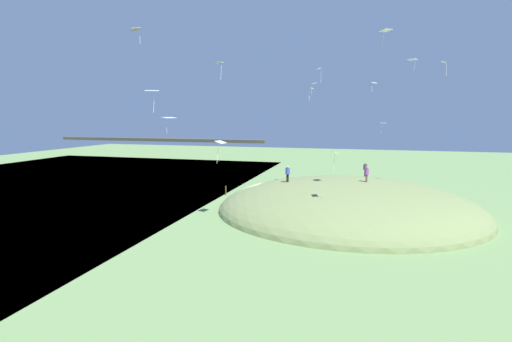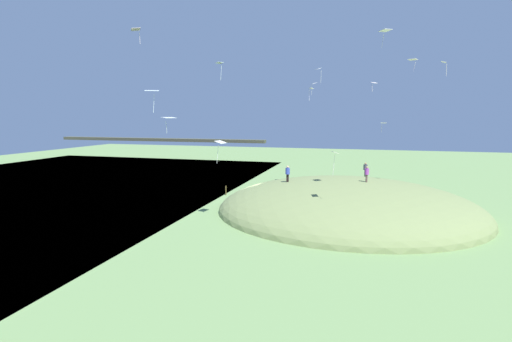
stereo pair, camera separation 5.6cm
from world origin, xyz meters
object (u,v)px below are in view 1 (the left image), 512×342
at_px(kite_2, 152,91).
at_px(kite_7, 374,83).
at_px(kite_0, 444,63).
at_px(kite_9, 311,89).
at_px(person_on_hilltop, 367,172).
at_px(kite_11, 314,84).
at_px(person_watching_kites, 365,168).
at_px(kite_5, 413,60).
at_px(kite_4, 335,155).
at_px(person_walking_path, 288,172).
at_px(kite_8, 383,124).
at_px(kite_12, 136,30).
at_px(mooring_post, 226,191).
at_px(kite_13, 385,31).
at_px(kite_3, 169,118).
at_px(kite_6, 220,143).
at_px(kite_10, 319,70).
at_px(kite_1, 220,64).

height_order(kite_2, kite_7, kite_7).
distance_m(kite_0, kite_9, 14.99).
xyz_separation_m(person_on_hilltop, kite_11, (-7.23, 12.60, 10.13)).
distance_m(person_watching_kites, kite_5, 17.19).
relative_size(kite_4, kite_9, 1.33).
bearing_deg(person_on_hilltop, kite_11, -170.16).
distance_m(person_walking_path, kite_9, 11.55).
bearing_deg(person_on_hilltop, kite_8, 151.62).
relative_size(kite_5, kite_7, 1.30).
height_order(kite_8, kite_12, kite_12).
xyz_separation_m(person_on_hilltop, mooring_post, (-17.35, 4.95, -3.80)).
distance_m(kite_9, kite_13, 14.77).
relative_size(kite_3, kite_5, 0.85).
relative_size(kite_9, kite_11, 0.93).
bearing_deg(kite_3, kite_6, 61.94).
bearing_deg(kite_9, kite_11, 94.04).
bearing_deg(person_walking_path, kite_2, 34.75).
xyz_separation_m(kite_2, kite_13, (18.95, 5.54, 4.99)).
bearing_deg(kite_6, person_walking_path, 48.83).
bearing_deg(kite_3, kite_10, 54.60).
xyz_separation_m(person_watching_kites, kite_10, (-5.55, -2.80, 11.32)).
height_order(kite_1, mooring_post, kite_1).
relative_size(kite_5, kite_11, 0.95).
height_order(kite_1, kite_5, kite_5).
bearing_deg(kite_8, kite_13, -93.73).
height_order(person_walking_path, mooring_post, person_walking_path).
bearing_deg(kite_6, kite_13, 3.56).
bearing_deg(kite_5, kite_1, -139.09).
xyz_separation_m(person_watching_kites, kite_11, (-7.17, 5.94, 10.56)).
relative_size(kite_1, kite_3, 1.34).
distance_m(kite_0, mooring_post, 28.42).
xyz_separation_m(person_watching_kites, kite_4, (-2.78, -14.10, 2.89)).
xyz_separation_m(person_walking_path, kite_7, (8.92, 11.93, 10.27)).
xyz_separation_m(kite_12, mooring_post, (2.67, 14.83, -17.00)).
relative_size(kite_2, kite_9, 1.23).
bearing_deg(kite_8, mooring_post, -152.67).
bearing_deg(kite_8, kite_1, -134.67).
bearing_deg(mooring_post, kite_9, 9.22).
relative_size(kite_5, kite_6, 0.74).
xyz_separation_m(kite_2, kite_3, (1.70, -0.39, -2.25)).
distance_m(kite_4, kite_11, 21.90).
relative_size(person_walking_path, kite_8, 1.31).
bearing_deg(kite_0, kite_2, -155.72).
bearing_deg(person_walking_path, kite_8, -137.84).
xyz_separation_m(kite_1, kite_8, (17.34, 17.54, -6.31)).
xyz_separation_m(kite_8, kite_11, (-9.45, -2.47, 5.37)).
bearing_deg(kite_10, kite_5, 46.08).
relative_size(person_on_hilltop, kite_0, 1.20).
relative_size(kite_2, kite_4, 0.93).
xyz_separation_m(kite_8, kite_12, (-22.24, -24.94, 8.43)).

